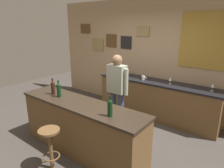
{
  "coord_description": "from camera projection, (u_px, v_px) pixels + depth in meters",
  "views": [
    {
      "loc": [
        2.35,
        -2.56,
        2.19
      ],
      "look_at": [
        0.02,
        0.45,
        1.05
      ],
      "focal_mm": 32.39,
      "sensor_mm": 36.0,
      "label": 1
    }
  ],
  "objects": [
    {
      "name": "wine_bottle_b",
      "position": [
        59.0,
        90.0,
        3.61
      ],
      "size": [
        0.07,
        0.07,
        0.31
      ],
      "color": "black",
      "rests_on": "bar_counter"
    },
    {
      "name": "back_wall",
      "position": [
        150.0,
        56.0,
        5.06
      ],
      "size": [
        6.0,
        0.09,
        2.8
      ],
      "color": "tan",
      "rests_on": "ground_plane"
    },
    {
      "name": "ground_plane",
      "position": [
        97.0,
        141.0,
        3.94
      ],
      "size": [
        10.0,
        10.0,
        0.0
      ],
      "primitive_type": "plane",
      "color": "#423D38"
    },
    {
      "name": "side_counter",
      "position": [
        155.0,
        99.0,
        4.82
      ],
      "size": [
        2.94,
        0.56,
        0.9
      ],
      "color": "brown",
      "rests_on": "ground_plane"
    },
    {
      "name": "wine_glass_b",
      "position": [
        115.0,
        71.0,
        5.27
      ],
      "size": [
        0.07,
        0.07,
        0.16
      ],
      "color": "silver",
      "rests_on": "side_counter"
    },
    {
      "name": "bartender",
      "position": [
        117.0,
        89.0,
        4.05
      ],
      "size": [
        0.52,
        0.21,
        1.62
      ],
      "color": "#384766",
      "rests_on": "ground_plane"
    },
    {
      "name": "wine_glass_d",
      "position": [
        213.0,
        86.0,
        4.0
      ],
      "size": [
        0.07,
        0.07,
        0.16
      ],
      "color": "silver",
      "rests_on": "side_counter"
    },
    {
      "name": "bar_stool",
      "position": [
        50.0,
        143.0,
        3.05
      ],
      "size": [
        0.32,
        0.32,
        0.68
      ],
      "color": "brown",
      "rests_on": "ground_plane"
    },
    {
      "name": "wine_bottle_a",
      "position": [
        53.0,
        87.0,
        3.75
      ],
      "size": [
        0.07,
        0.07,
        0.31
      ],
      "color": "black",
      "rests_on": "bar_counter"
    },
    {
      "name": "bar_counter",
      "position": [
        81.0,
        127.0,
        3.5
      ],
      "size": [
        2.49,
        0.6,
        0.92
      ],
      "color": "brown",
      "rests_on": "ground_plane"
    },
    {
      "name": "wine_glass_a",
      "position": [
        111.0,
        70.0,
        5.4
      ],
      "size": [
        0.07,
        0.07,
        0.16
      ],
      "color": "silver",
      "rests_on": "side_counter"
    },
    {
      "name": "wine_bottle_c",
      "position": [
        110.0,
        107.0,
        2.84
      ],
      "size": [
        0.07,
        0.07,
        0.31
      ],
      "color": "black",
      "rests_on": "bar_counter"
    },
    {
      "name": "wine_glass_c",
      "position": [
        170.0,
        79.0,
        4.47
      ],
      "size": [
        0.07,
        0.07,
        0.16
      ],
      "color": "silver",
      "rests_on": "side_counter"
    },
    {
      "name": "coffee_mug",
      "position": [
        143.0,
        78.0,
        4.82
      ],
      "size": [
        0.12,
        0.08,
        0.09
      ],
      "color": "silver",
      "rests_on": "side_counter"
    }
  ]
}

